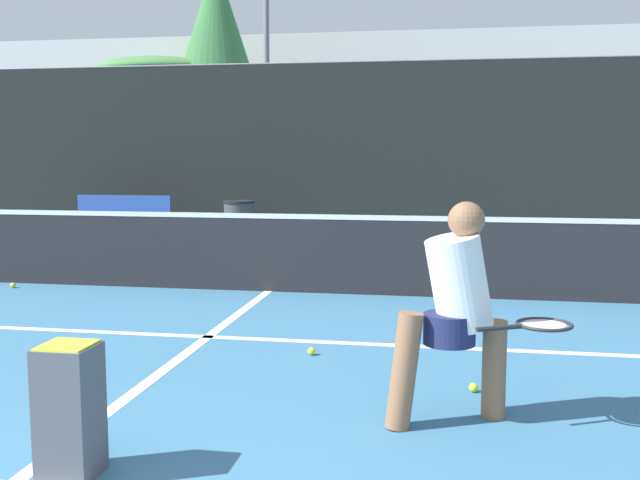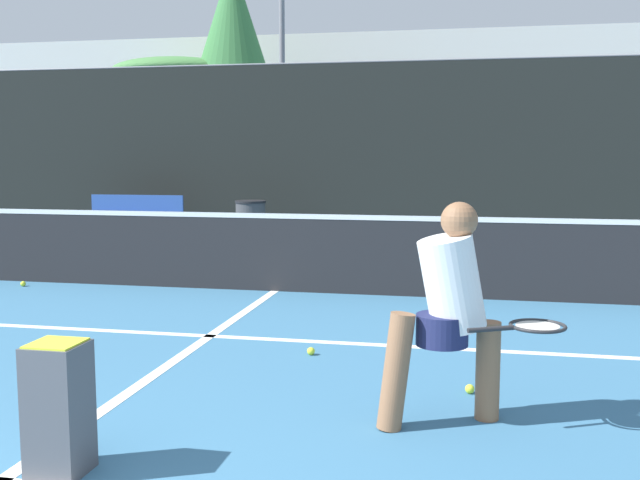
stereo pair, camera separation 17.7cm
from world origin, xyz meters
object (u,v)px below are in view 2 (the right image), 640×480
at_px(courtside_bench, 135,215).
at_px(trash_bin, 251,222).
at_px(parked_car, 203,194).
at_px(player_practicing, 450,307).
at_px(ball_hopper, 59,405).

height_order(courtside_bench, trash_bin, courtside_bench).
bearing_deg(parked_car, trash_bin, -59.00).
height_order(player_practicing, parked_car, parked_car).
relative_size(ball_hopper, trash_bin, 0.89).
relative_size(player_practicing, ball_hopper, 1.96).
distance_m(ball_hopper, courtside_bench, 10.68).
height_order(courtside_bench, parked_car, parked_car).
xyz_separation_m(player_practicing, courtside_bench, (-6.22, 8.64, -0.26)).
height_order(trash_bin, parked_car, parked_car).
height_order(player_practicing, courtside_bench, player_practicing).
bearing_deg(trash_bin, ball_hopper, -78.83).
bearing_deg(ball_hopper, trash_bin, 101.17).
height_order(player_practicing, ball_hopper, player_practicing).
bearing_deg(trash_bin, player_practicing, -65.51).
relative_size(trash_bin, parked_car, 0.19).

